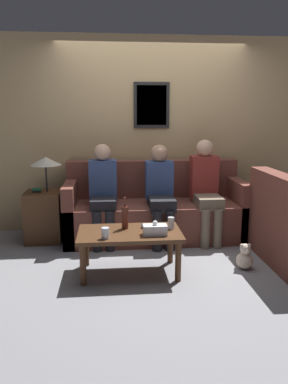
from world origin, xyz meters
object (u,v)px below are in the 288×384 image
wine_bottle (125,217)px  person_middle (160,189)px  person_left (103,189)px  teddy_bear (245,258)px  coffee_table (130,237)px  person_right (206,186)px  couch_main (155,211)px  drinking_glass (105,233)px

wine_bottle → person_middle: size_ratio=0.27×
person_left → teddy_bear: bearing=-32.7°
coffee_table → person_right: person_right is taller
couch_main → person_left: (-0.66, -0.18, 0.34)m
person_right → wine_bottle: bearing=-141.0°
coffee_table → person_right: size_ratio=0.81×
couch_main → wine_bottle: size_ratio=6.96×
wine_bottle → teddy_bear: size_ratio=1.19×
couch_main → wine_bottle: bearing=-112.9°
person_middle → person_right: person_right is taller
couch_main → person_middle: (0.04, -0.21, 0.33)m
person_middle → wine_bottle: bearing=-120.2°
coffee_table → person_middle: (0.43, 0.92, 0.30)m
person_left → person_middle: size_ratio=1.01×
coffee_table → person_left: size_ratio=0.84×
person_left → teddy_bear: person_left is taller
coffee_table → wine_bottle: size_ratio=3.14×
couch_main → person_middle: 0.40m
couch_main → person_left: size_ratio=1.86×
couch_main → person_left: bearing=-164.8°
couch_main → coffee_table: 1.19m
couch_main → person_right: (0.63, -0.16, 0.36)m
wine_bottle → person_middle: bearing=59.8°
coffee_table → teddy_bear: coffee_table is taller
wine_bottle → drinking_glass: bearing=-124.1°
drinking_glass → teddy_bear: 1.51m
wine_bottle → coffee_table: bearing=-69.2°
drinking_glass → person_right: person_right is taller
wine_bottle → person_middle: (0.47, 0.81, 0.11)m
person_right → teddy_bear: person_right is taller
couch_main → person_right: size_ratio=1.80×
coffee_table → teddy_bear: bearing=-0.2°
couch_main → person_right: bearing=-14.3°
couch_main → wine_bottle: (-0.43, -1.02, 0.23)m
wine_bottle → teddy_bear: bearing=-5.0°
couch_main → person_middle: person_middle is taller
coffee_table → drinking_glass: size_ratio=9.70×
couch_main → person_left: 0.77m
person_left → teddy_bear: 1.85m
coffee_table → wine_bottle: 0.22m
drinking_glass → person_right: 1.72m
teddy_bear → coffee_table: bearing=179.8°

